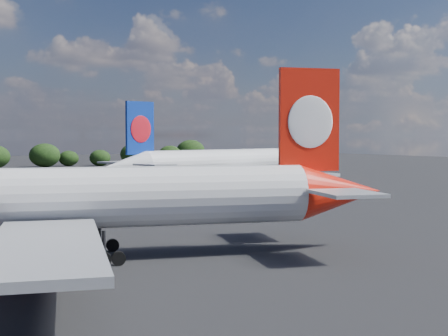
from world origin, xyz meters
TOP-DOWN VIEW (x-y plane):
  - qantas_airliner at (5.59, 16.43)m, footprint 52.19×50.07m
  - china_southern_airliner at (52.62, 73.05)m, footprint 52.42×50.08m

SIDE VIEW (x-z plane):
  - china_southern_airliner at x=52.62m, z-range -3.36..13.81m
  - qantas_airliner at x=5.59m, z-range -3.39..13.97m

